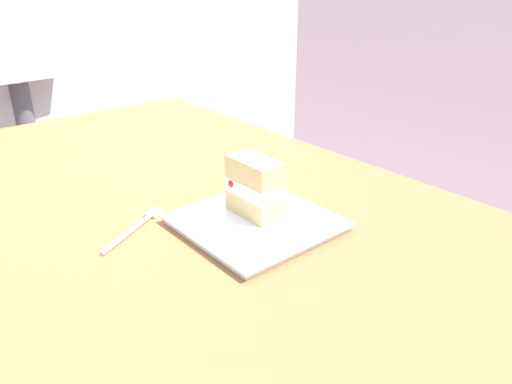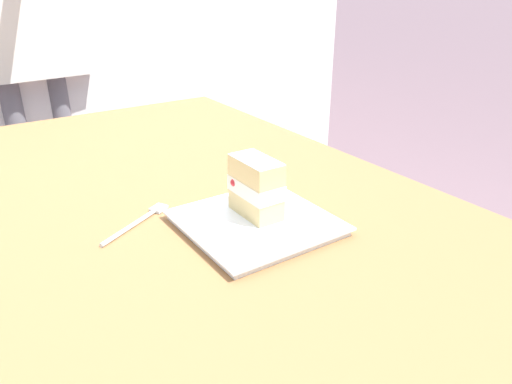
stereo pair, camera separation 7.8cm
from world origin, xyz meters
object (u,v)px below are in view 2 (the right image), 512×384
(dessert_plate, at_px, (256,223))
(diner_person, at_px, (17,2))
(patio_table, at_px, (197,235))
(cake_slice, at_px, (256,187))
(dessert_fork, at_px, (139,221))

(dessert_plate, distance_m, diner_person, 1.33)
(patio_table, xyz_separation_m, dessert_plate, (0.18, 0.03, 0.10))
(patio_table, height_order, cake_slice, cake_slice)
(diner_person, bearing_deg, patio_table, 4.34)
(dessert_plate, relative_size, diner_person, 0.16)
(patio_table, relative_size, dessert_fork, 9.82)
(dessert_fork, bearing_deg, patio_table, 108.31)
(patio_table, bearing_deg, diner_person, -175.66)
(cake_slice, distance_m, dessert_fork, 0.22)
(dessert_plate, xyz_separation_m, cake_slice, (-0.02, 0.01, 0.06))
(patio_table, relative_size, cake_slice, 14.49)
(cake_slice, relative_size, dessert_fork, 0.68)
(dessert_fork, relative_size, diner_person, 0.10)
(dessert_plate, bearing_deg, patio_table, -169.78)
(patio_table, bearing_deg, cake_slice, 15.42)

